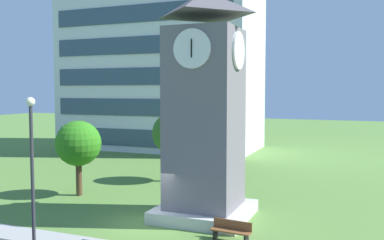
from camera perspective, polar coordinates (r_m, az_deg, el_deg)
ground_plane at (r=21.65m, az=-5.95°, el=-13.69°), size 160.00×160.00×0.00m
office_building at (r=49.48m, az=-4.21°, el=13.09°), size 21.77×10.34×28.80m
clock_tower at (r=21.69m, az=1.73°, el=0.37°), size 4.58×4.58×11.54m
park_bench at (r=19.26m, az=5.28°, el=-14.52°), size 1.84×0.66×0.88m
street_lamp at (r=18.05m, az=-20.65°, el=-4.85°), size 0.36×0.36×6.30m
tree_by_building at (r=30.56m, az=-2.53°, el=-1.81°), size 3.05×3.05×5.03m
tree_streetside at (r=27.39m, az=-14.98°, el=-3.09°), size 2.83×2.83×4.70m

